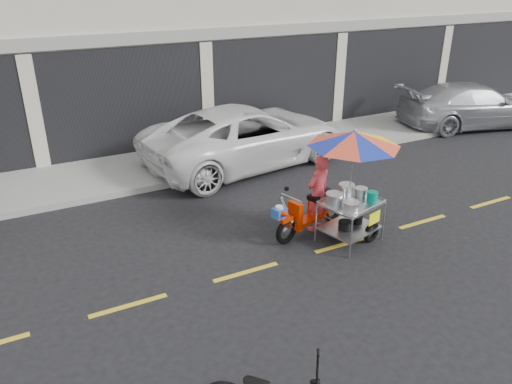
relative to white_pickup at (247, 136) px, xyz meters
name	(u,v)px	position (x,y,z in m)	size (l,w,h in m)	color
ground	(342,245)	(-0.32, -4.62, -0.76)	(90.00, 90.00, 0.00)	black
sidewalk	(223,152)	(-0.32, 0.88, -0.69)	(45.00, 3.00, 0.15)	gray
centerline	(342,245)	(-0.32, -4.62, -0.76)	(42.00, 0.10, 0.01)	gold
white_pickup	(247,136)	(0.00, 0.00, 0.00)	(2.54, 5.50, 1.53)	white
silver_pickup	(473,105)	(7.91, -0.30, -0.07)	(1.95, 4.79, 1.39)	#A7AAAF
food_vendor_rig	(340,169)	(-0.22, -4.24, 0.60)	(2.47, 2.04, 2.17)	black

